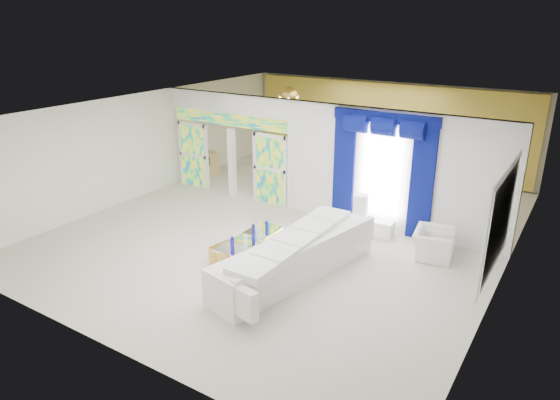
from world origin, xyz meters
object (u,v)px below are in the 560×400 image
Objects in this scene: armchair at (434,244)px; grand_piano at (301,170)px; coffee_table at (251,247)px; console_table at (371,226)px; white_sofa at (296,259)px.

grand_piano is at bearing 51.86° from armchair.
armchair is 0.54× the size of grand_piano.
coffee_table reaches higher than console_table.
grand_piano is (-1.62, 5.01, 0.24)m from coffee_table.
coffee_table is at bearing -85.01° from grand_piano.
white_sofa is 2.19× the size of coffee_table.
armchair is (2.10, 2.43, -0.08)m from white_sofa.
coffee_table is (-1.35, 0.30, -0.18)m from white_sofa.
white_sofa reaches higher than coffee_table.
grand_piano reaches higher than coffee_table.
armchair is at bearing 31.65° from coffee_table.
white_sofa is at bearing -12.53° from coffee_table.
grand_piano is at bearing 144.47° from console_table.
grand_piano is (-2.97, 5.31, 0.06)m from white_sofa.
console_table is 1.17× the size of armchair.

